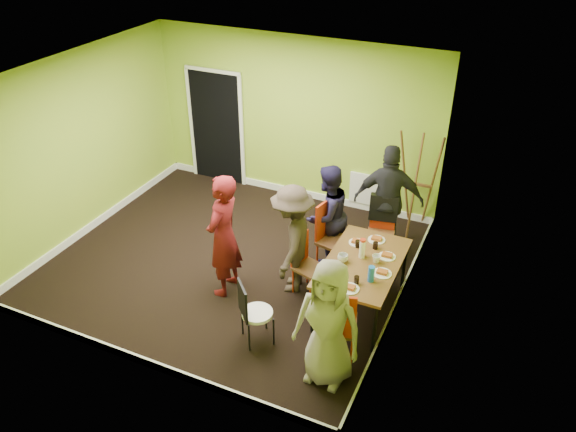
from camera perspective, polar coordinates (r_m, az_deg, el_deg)
name	(u,v)px	position (r m, az deg, el deg)	size (l,w,h in m)	color
ground	(232,260)	(8.37, -5.70, -4.52)	(5.00, 5.00, 0.00)	black
room_walls	(228,201)	(7.88, -6.07, 1.53)	(5.04, 4.54, 2.82)	#A0C231
dining_table	(363,265)	(7.12, 7.61, -4.98)	(0.90, 1.50, 0.75)	black
chair_left_far	(331,233)	(7.86, 4.40, -1.76)	(0.53, 0.53, 1.07)	red
chair_left_near	(305,261)	(7.50, 1.74, -4.56)	(0.45, 0.45, 0.86)	red
chair_back_end	(383,215)	(8.19, 9.62, 0.10)	(0.47, 0.54, 0.98)	red
chair_front_end	(336,323)	(6.39, 4.94, -10.74)	(0.55, 0.56, 1.09)	red
chair_bentwood	(252,310)	(6.74, -3.66, -9.50)	(0.48, 0.48, 0.87)	black
easel	(417,183)	(8.88, 13.01, 3.33)	(0.67, 0.63, 1.68)	brown
plate_near_left	(357,243)	(7.42, 7.01, -2.71)	(0.21, 0.21, 0.01)	white
plate_near_right	(328,274)	(6.83, 4.12, -5.90)	(0.25, 0.25, 0.01)	white
plate_far_back	(376,240)	(7.51, 8.98, -2.41)	(0.23, 0.23, 0.01)	white
plate_far_front	(349,289)	(6.63, 6.25, -7.34)	(0.24, 0.24, 0.01)	white
plate_wall_back	(387,256)	(7.22, 10.02, -4.07)	(0.22, 0.22, 0.01)	white
plate_wall_front	(382,273)	(6.92, 9.54, -5.77)	(0.23, 0.23, 0.01)	white
thermos	(362,249)	(7.10, 7.55, -3.37)	(0.08, 0.08, 0.24)	white
blue_bottle	(371,274)	(6.73, 8.45, -5.84)	(0.08, 0.08, 0.21)	blue
orange_bottle	(364,253)	(7.17, 7.71, -3.74)	(0.03, 0.03, 0.08)	red
glass_mid	(358,244)	(7.33, 7.09, -2.82)	(0.07, 0.07, 0.09)	black
glass_back	(375,245)	(7.33, 8.87, -2.98)	(0.07, 0.07, 0.09)	black
glass_front	(356,280)	(6.70, 6.97, -6.46)	(0.06, 0.06, 0.10)	black
cup_a	(343,258)	(7.03, 5.59, -4.27)	(0.13, 0.13, 0.10)	white
cup_b	(376,259)	(7.08, 8.96, -4.31)	(0.11, 0.11, 0.10)	white
person_standing	(223,236)	(7.34, -6.57, -2.03)	(0.63, 0.42, 1.74)	#580F12
person_left_far	(327,215)	(7.97, 3.99, 0.09)	(0.74, 0.57, 1.51)	#1B1638
person_left_near	(292,239)	(7.39, 0.45, -2.40)	(1.00, 0.58, 1.55)	#332922
person_back_end	(389,201)	(8.24, 10.18, 1.55)	(1.00, 0.42, 1.71)	black
person_front_end	(328,324)	(6.11, 4.11, -10.86)	(0.77, 0.50, 1.57)	gray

